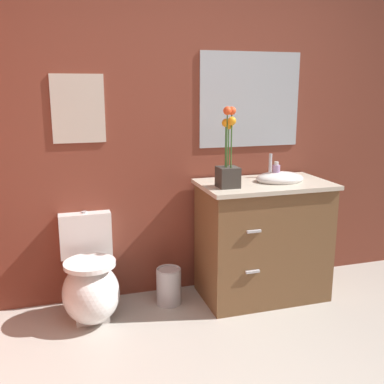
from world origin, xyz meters
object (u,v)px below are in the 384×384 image
at_px(wall_poster, 78,109).
at_px(wall_mirror, 250,100).
at_px(toilet, 90,284).
at_px(soap_bottle, 276,173).
at_px(vanity_cabinet, 263,238).
at_px(trash_bin, 169,286).
at_px(flower_vase, 228,163).

relative_size(wall_poster, wall_mirror, 0.58).
distance_m(toilet, soap_bottle, 1.52).
bearing_deg(vanity_cabinet, wall_mirror, 90.52).
bearing_deg(trash_bin, flower_vase, -19.61).
bearing_deg(wall_poster, vanity_cabinet, -13.08).
height_order(toilet, soap_bottle, soap_bottle).
distance_m(flower_vase, soap_bottle, 0.43).
distance_m(vanity_cabinet, trash_bin, 0.78).
height_order(toilet, vanity_cabinet, vanity_cabinet).
relative_size(flower_vase, wall_poster, 1.19).
distance_m(soap_bottle, wall_poster, 1.46).
relative_size(toilet, wall_poster, 1.50).
distance_m(wall_poster, wall_mirror, 1.26).
height_order(trash_bin, wall_poster, wall_poster).
xyz_separation_m(wall_poster, wall_mirror, (1.26, 0.00, 0.05)).
xyz_separation_m(flower_vase, trash_bin, (-0.39, 0.14, -0.91)).
distance_m(vanity_cabinet, flower_vase, 0.68).
bearing_deg(wall_mirror, toilet, -168.04).
distance_m(trash_bin, wall_poster, 1.40).
height_order(soap_bottle, trash_bin, soap_bottle).
distance_m(flower_vase, wall_poster, 1.08).
relative_size(flower_vase, wall_mirror, 0.68).
bearing_deg(trash_bin, toilet, -176.08).
xyz_separation_m(vanity_cabinet, soap_bottle, (0.09, 0.01, 0.49)).
height_order(vanity_cabinet, flower_vase, flower_vase).
distance_m(trash_bin, wall_mirror, 1.51).
bearing_deg(toilet, trash_bin, 3.92).
relative_size(toilet, flower_vase, 1.27).
distance_m(soap_bottle, trash_bin, 1.13).
bearing_deg(wall_poster, soap_bottle, -12.06).
height_order(toilet, wall_mirror, wall_mirror).
bearing_deg(trash_bin, wall_mirror, 18.02).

